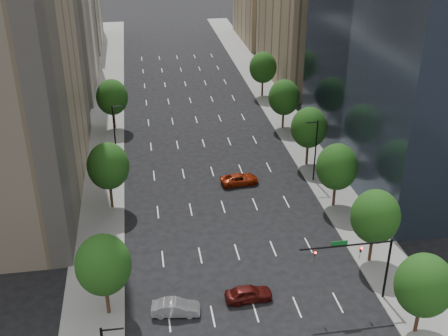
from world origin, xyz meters
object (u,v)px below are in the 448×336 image
car_silver (176,308)px  car_red_far (240,179)px  car_maroon (249,293)px  traffic_signal (365,258)px

car_silver → car_red_far: size_ratio=0.89×
car_maroon → car_silver: size_ratio=1.01×
car_maroon → car_red_far: bearing=-11.3°
traffic_signal → car_silver: traffic_signal is taller
car_maroon → car_silver: (-7.31, -0.93, -0.03)m
car_silver → car_maroon: bearing=-75.4°
traffic_signal → car_red_far: traffic_signal is taller
traffic_signal → car_silver: (-18.15, 0.90, -4.40)m
car_silver → car_red_far: car_silver is taller
traffic_signal → car_red_far: size_ratio=1.74×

